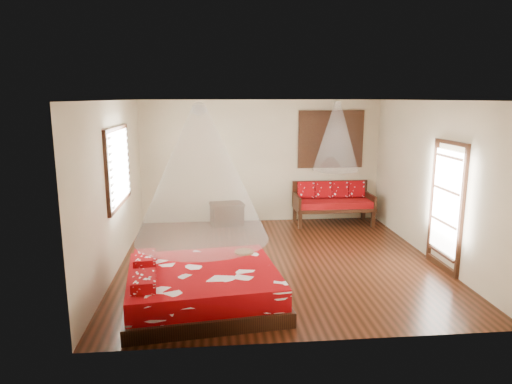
% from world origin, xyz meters
% --- Properties ---
extents(room, '(5.54, 5.54, 2.84)m').
position_xyz_m(room, '(0.00, 0.00, 1.40)').
color(room, black).
rests_on(room, ground).
extents(bed, '(2.34, 2.16, 0.64)m').
position_xyz_m(bed, '(-1.31, -1.60, 0.25)').
color(bed, black).
rests_on(bed, floor).
extents(daybed, '(1.78, 0.79, 0.94)m').
position_xyz_m(daybed, '(1.60, 2.38, 0.52)').
color(daybed, black).
rests_on(daybed, floor).
extents(storage_chest, '(0.82, 0.66, 0.50)m').
position_xyz_m(storage_chest, '(-0.83, 2.45, 0.25)').
color(storage_chest, black).
rests_on(storage_chest, floor).
extents(shutter_panel, '(1.52, 0.06, 1.32)m').
position_xyz_m(shutter_panel, '(1.60, 2.72, 1.90)').
color(shutter_panel, black).
rests_on(shutter_panel, wall_back).
extents(window_left, '(0.10, 1.74, 1.34)m').
position_xyz_m(window_left, '(-2.71, 0.20, 1.70)').
color(window_left, black).
rests_on(window_left, wall_left).
extents(glazed_door, '(0.08, 1.02, 2.16)m').
position_xyz_m(glazed_door, '(2.72, -0.60, 1.07)').
color(glazed_door, black).
rests_on(glazed_door, floor).
extents(wine_tray, '(0.30, 0.30, 0.23)m').
position_xyz_m(wine_tray, '(-0.67, -0.95, 0.56)').
color(wine_tray, brown).
rests_on(wine_tray, bed).
extents(mosquito_net_main, '(1.82, 1.82, 1.80)m').
position_xyz_m(mosquito_net_main, '(-1.29, -1.60, 1.85)').
color(mosquito_net_main, white).
rests_on(mosquito_net_main, ceiling).
extents(mosquito_net_daybed, '(1.02, 1.02, 1.50)m').
position_xyz_m(mosquito_net_daybed, '(1.60, 2.25, 2.00)').
color(mosquito_net_daybed, white).
rests_on(mosquito_net_daybed, ceiling).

